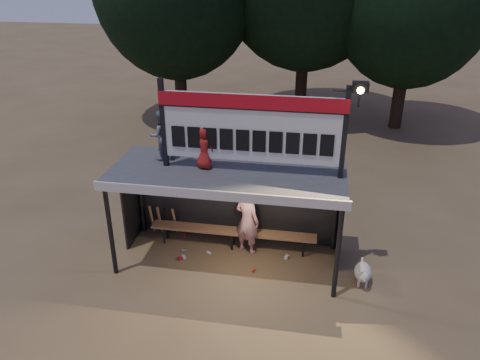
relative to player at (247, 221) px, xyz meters
The scene contains 10 objects.
ground 1.01m from the player, 129.59° to the right, with size 80.00×80.00×0.00m, color brown.
player is the anchor object (origin of this frame).
child_a 2.79m from the player, behind, with size 0.55×0.43×1.12m, color slate.
child_b 2.17m from the player, 153.34° to the right, with size 0.45×0.29×0.92m, color maroon.
dugout_shelter 1.09m from the player, 151.81° to the right, with size 5.10×2.08×2.32m.
scoreboard_assembly 2.53m from the player, 66.36° to the right, with size 4.10×0.27×1.99m.
bench 0.56m from the player, 162.81° to the left, with size 4.00×0.35×0.48m.
dog 2.82m from the player, 16.71° to the right, with size 0.36×0.81×0.49m.
bats 2.26m from the player, behind, with size 0.67×0.35×0.84m.
litter 1.18m from the player, 158.52° to the right, with size 2.71×1.29×0.08m.
Camera 1 is at (1.80, -8.88, 6.39)m, focal length 35.00 mm.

